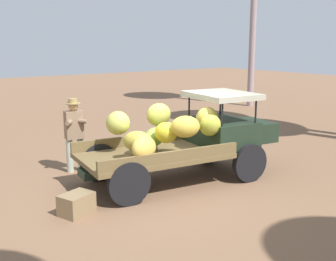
{
  "coord_description": "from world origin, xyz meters",
  "views": [
    {
      "loc": [
        -4.8,
        -6.77,
        2.94
      ],
      "look_at": [
        0.25,
        0.2,
        1.13
      ],
      "focal_mm": 45.09,
      "sensor_mm": 36.0,
      "label": 1
    }
  ],
  "objects": [
    {
      "name": "ground_plane",
      "position": [
        0.0,
        0.0,
        0.0
      ],
      "size": [
        60.0,
        60.0,
        0.0
      ],
      "primitive_type": "plane",
      "color": "brown"
    },
    {
      "name": "farmer",
      "position": [
        -1.02,
        2.08,
        0.97
      ],
      "size": [
        0.52,
        0.48,
        1.7
      ],
      "rotation": [
        0.0,
        0.0,
        -1.68
      ],
      "color": "#AEB8A1",
      "rests_on": "ground"
    },
    {
      "name": "wooden_crate",
      "position": [
        -2.04,
        -0.25,
        0.19
      ],
      "size": [
        0.67,
        0.58,
        0.37
      ],
      "primitive_type": "cube",
      "rotation": [
        0.0,
        0.0,
        0.35
      ],
      "color": "olive",
      "rests_on": "ground"
    },
    {
      "name": "truck",
      "position": [
        0.73,
        0.12,
        0.93
      ],
      "size": [
        4.59,
        2.19,
        1.85
      ],
      "rotation": [
        0.0,
        0.0,
        -0.13
      ],
      "color": "black",
      "rests_on": "ground"
    }
  ]
}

